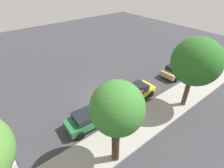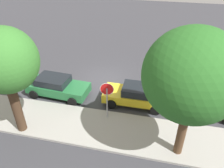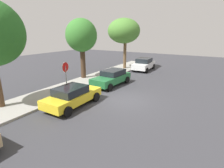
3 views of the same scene
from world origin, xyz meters
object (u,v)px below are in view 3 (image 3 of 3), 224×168
(stop_sign, at_px, (66,72))
(street_tree_near_corner, at_px, (124,31))
(parked_car_white, at_px, (144,64))
(parked_car_green, at_px, (112,77))
(parked_car_yellow, at_px, (72,96))
(street_tree_far, at_px, (81,36))

(stop_sign, relative_size, street_tree_near_corner, 0.40)
(stop_sign, relative_size, parked_car_white, 0.61)
(parked_car_green, distance_m, street_tree_near_corner, 8.71)
(stop_sign, xyz_separation_m, parked_car_green, (4.00, -1.67, -1.05))
(parked_car_yellow, distance_m, parked_car_white, 13.32)
(parked_car_yellow, bearing_deg, parked_car_green, 2.71)
(parked_car_green, distance_m, parked_car_white, 7.88)
(parked_car_yellow, distance_m, street_tree_near_corner, 13.63)
(street_tree_far, bearing_deg, stop_sign, -155.30)
(stop_sign, distance_m, street_tree_near_corner, 11.69)
(parked_car_yellow, relative_size, street_tree_near_corner, 0.64)
(parked_car_white, relative_size, street_tree_near_corner, 0.65)
(parked_car_yellow, distance_m, street_tree_far, 7.88)
(stop_sign, distance_m, parked_car_green, 4.46)
(parked_car_yellow, bearing_deg, street_tree_near_corner, 12.49)
(parked_car_green, xyz_separation_m, street_tree_near_corner, (7.23, 2.55, 4.14))
(parked_car_green, height_order, parked_car_white, parked_car_white)
(stop_sign, height_order, street_tree_near_corner, street_tree_near_corner)
(stop_sign, xyz_separation_m, street_tree_near_corner, (11.24, 0.88, 3.09))
(street_tree_near_corner, bearing_deg, street_tree_far, 170.82)
(parked_car_green, bearing_deg, parked_car_yellow, -177.29)
(stop_sign, bearing_deg, street_tree_far, 24.70)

